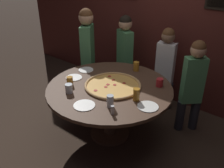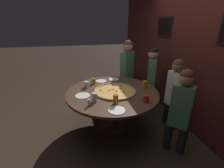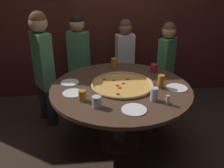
{
  "view_description": "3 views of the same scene",
  "coord_description": "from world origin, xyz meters",
  "px_view_note": "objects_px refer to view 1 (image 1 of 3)",
  "views": [
    {
      "loc": [
        1.73,
        -2.09,
        2.22
      ],
      "look_at": [
        0.05,
        -0.02,
        0.8
      ],
      "focal_mm": 40.0,
      "sensor_mm": 36.0,
      "label": 1
    },
    {
      "loc": [
        2.26,
        -0.55,
        1.81
      ],
      "look_at": [
        0.02,
        -0.01,
        0.88
      ],
      "focal_mm": 24.0,
      "sensor_mm": 36.0,
      "label": 2
    },
    {
      "loc": [
        -0.34,
        -2.47,
        1.93
      ],
      "look_at": [
        -0.11,
        -0.08,
        0.82
      ],
      "focal_mm": 40.0,
      "sensor_mm": 36.0,
      "label": 3
    }
  ],
  "objects_px": {
    "dining_table": "(110,96)",
    "drink_cup_beside_pizza": "(136,66)",
    "drink_cup_by_shaker": "(160,83)",
    "diner_centre_back": "(165,65)",
    "diner_far_left": "(125,53)",
    "white_plate_beside_cup": "(84,105)",
    "drink_cup_far_right": "(110,101)",
    "white_plate_near_front": "(148,106)",
    "diner_side_left": "(88,50)",
    "drink_cup_front_edge": "(69,88)",
    "drink_cup_centre_back": "(70,81)",
    "white_plate_right_side": "(86,70)",
    "white_plate_left_side": "(74,78)",
    "drink_cup_near_right": "(136,95)",
    "giant_pizza": "(113,85)",
    "diner_far_right": "(193,82)",
    "condiment_shaker": "(113,110)"
  },
  "relations": [
    {
      "from": "white_plate_beside_cup",
      "to": "white_plate_near_front",
      "type": "xyz_separation_m",
      "value": [
        0.55,
        0.41,
        0.0
      ]
    },
    {
      "from": "drink_cup_by_shaker",
      "to": "white_plate_right_side",
      "type": "xyz_separation_m",
      "value": [
        -1.04,
        -0.23,
        -0.05
      ]
    },
    {
      "from": "dining_table",
      "to": "drink_cup_by_shaker",
      "type": "bearing_deg",
      "value": 40.12
    },
    {
      "from": "condiment_shaker",
      "to": "white_plate_beside_cup",
      "type": "bearing_deg",
      "value": -168.11
    },
    {
      "from": "diner_centre_back",
      "to": "white_plate_right_side",
      "type": "bearing_deg",
      "value": 38.85
    },
    {
      "from": "dining_table",
      "to": "drink_cup_front_edge",
      "type": "distance_m",
      "value": 0.53
    },
    {
      "from": "drink_cup_beside_pizza",
      "to": "drink_cup_far_right",
      "type": "relative_size",
      "value": 0.95
    },
    {
      "from": "drink_cup_by_shaker",
      "to": "drink_cup_front_edge",
      "type": "relative_size",
      "value": 0.95
    },
    {
      "from": "drink_cup_centre_back",
      "to": "diner_far_left",
      "type": "xyz_separation_m",
      "value": [
        -0.06,
        1.24,
        -0.01
      ]
    },
    {
      "from": "drink_cup_by_shaker",
      "to": "diner_centre_back",
      "type": "xyz_separation_m",
      "value": [
        -0.27,
        0.66,
        -0.06
      ]
    },
    {
      "from": "white_plate_right_side",
      "to": "diner_side_left",
      "type": "xyz_separation_m",
      "value": [
        -0.35,
        0.4,
        0.1
      ]
    },
    {
      "from": "giant_pizza",
      "to": "drink_cup_beside_pizza",
      "type": "relative_size",
      "value": 5.46
    },
    {
      "from": "white_plate_right_side",
      "to": "white_plate_left_side",
      "type": "distance_m",
      "value": 0.28
    },
    {
      "from": "white_plate_near_front",
      "to": "diner_centre_back",
      "type": "xyz_separation_m",
      "value": [
        -0.41,
        1.15,
        -0.01
      ]
    },
    {
      "from": "drink_cup_beside_pizza",
      "to": "diner_far_left",
      "type": "bearing_deg",
      "value": 141.85
    },
    {
      "from": "diner_far_left",
      "to": "diner_side_left",
      "type": "distance_m",
      "value": 0.59
    },
    {
      "from": "dining_table",
      "to": "diner_far_left",
      "type": "height_order",
      "value": "diner_far_left"
    },
    {
      "from": "drink_cup_far_right",
      "to": "white_plate_near_front",
      "type": "bearing_deg",
      "value": 37.74
    },
    {
      "from": "white_plate_left_side",
      "to": "condiment_shaker",
      "type": "distance_m",
      "value": 0.98
    },
    {
      "from": "giant_pizza",
      "to": "diner_far_left",
      "type": "bearing_deg",
      "value": 118.44
    },
    {
      "from": "white_plate_left_side",
      "to": "condiment_shaker",
      "type": "relative_size",
      "value": 2.2
    },
    {
      "from": "drink_cup_near_right",
      "to": "white_plate_left_side",
      "type": "height_order",
      "value": "drink_cup_near_right"
    },
    {
      "from": "white_plate_right_side",
      "to": "diner_far_left",
      "type": "xyz_separation_m",
      "value": [
        0.09,
        0.8,
        0.04
      ]
    },
    {
      "from": "white_plate_beside_cup",
      "to": "diner_side_left",
      "type": "xyz_separation_m",
      "value": [
        -0.98,
        1.07,
        0.1
      ]
    },
    {
      "from": "drink_cup_far_right",
      "to": "white_plate_near_front",
      "type": "xyz_separation_m",
      "value": [
        0.32,
        0.25,
        -0.06
      ]
    },
    {
      "from": "giant_pizza",
      "to": "diner_far_right",
      "type": "distance_m",
      "value": 1.04
    },
    {
      "from": "dining_table",
      "to": "drink_cup_beside_pizza",
      "type": "bearing_deg",
      "value": 91.02
    },
    {
      "from": "diner_side_left",
      "to": "white_plate_right_side",
      "type": "bearing_deg",
      "value": -170.98
    },
    {
      "from": "white_plate_near_front",
      "to": "drink_cup_by_shaker",
      "type": "bearing_deg",
      "value": 105.57
    },
    {
      "from": "white_plate_left_side",
      "to": "dining_table",
      "type": "bearing_deg",
      "value": 11.58
    },
    {
      "from": "dining_table",
      "to": "diner_side_left",
      "type": "height_order",
      "value": "diner_side_left"
    },
    {
      "from": "condiment_shaker",
      "to": "diner_far_left",
      "type": "height_order",
      "value": "diner_far_left"
    },
    {
      "from": "drink_cup_near_right",
      "to": "diner_centre_back",
      "type": "height_order",
      "value": "diner_centre_back"
    },
    {
      "from": "white_plate_beside_cup",
      "to": "white_plate_right_side",
      "type": "relative_size",
      "value": 1.14
    },
    {
      "from": "drink_cup_centre_back",
      "to": "drink_cup_far_right",
      "type": "xyz_separation_m",
      "value": [
        0.71,
        -0.07,
        0.01
      ]
    },
    {
      "from": "drink_cup_far_right",
      "to": "drink_cup_by_shaker",
      "type": "xyz_separation_m",
      "value": [
        0.19,
        0.74,
        -0.02
      ]
    },
    {
      "from": "drink_cup_front_edge",
      "to": "white_plate_near_front",
      "type": "bearing_deg",
      "value": 19.79
    },
    {
      "from": "dining_table",
      "to": "white_plate_near_front",
      "type": "bearing_deg",
      "value": -8.43
    },
    {
      "from": "drink_cup_centre_back",
      "to": "white_plate_right_side",
      "type": "distance_m",
      "value": 0.47
    },
    {
      "from": "giant_pizza",
      "to": "diner_far_left",
      "type": "distance_m",
      "value": 1.06
    },
    {
      "from": "white_plate_beside_cup",
      "to": "diner_centre_back",
      "type": "distance_m",
      "value": 1.57
    },
    {
      "from": "drink_cup_far_right",
      "to": "diner_far_left",
      "type": "distance_m",
      "value": 1.52
    },
    {
      "from": "white_plate_near_front",
      "to": "drink_cup_near_right",
      "type": "bearing_deg",
      "value": 169.84
    },
    {
      "from": "drink_cup_far_right",
      "to": "diner_centre_back",
      "type": "height_order",
      "value": "diner_centre_back"
    },
    {
      "from": "white_plate_left_side",
      "to": "diner_centre_back",
      "type": "bearing_deg",
      "value": 58.32
    },
    {
      "from": "white_plate_beside_cup",
      "to": "white_plate_right_side",
      "type": "bearing_deg",
      "value": 133.09
    },
    {
      "from": "dining_table",
      "to": "diner_far_right",
      "type": "relative_size",
      "value": 1.21
    },
    {
      "from": "drink_cup_beside_pizza",
      "to": "drink_cup_centre_back",
      "type": "distance_m",
      "value": 0.96
    },
    {
      "from": "drink_cup_near_right",
      "to": "drink_cup_centre_back",
      "type": "distance_m",
      "value": 0.88
    },
    {
      "from": "diner_centre_back",
      "to": "diner_far_right",
      "type": "distance_m",
      "value": 0.62
    }
  ]
}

